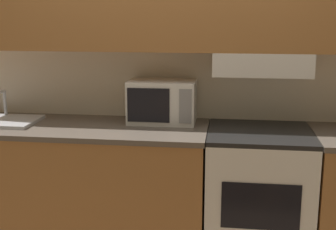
% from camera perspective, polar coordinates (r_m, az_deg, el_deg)
% --- Properties ---
extents(ground_plane, '(16.00, 16.00, 0.00)m').
position_cam_1_polar(ground_plane, '(3.88, 0.42, -13.52)').
color(ground_plane, brown).
extents(wall_back, '(5.55, 0.38, 2.55)m').
position_cam_1_polar(wall_back, '(3.43, 0.62, 8.61)').
color(wall_back, silver).
rests_on(wall_back, ground_plane).
extents(lower_counter_main, '(1.88, 0.69, 0.91)m').
position_cam_1_polar(lower_counter_main, '(3.53, -10.86, -8.39)').
color(lower_counter_main, '#A36B38').
rests_on(lower_counter_main, ground_plane).
extents(stove_range, '(0.70, 0.67, 0.91)m').
position_cam_1_polar(stove_range, '(3.37, 10.85, -9.45)').
color(stove_range, white).
rests_on(stove_range, ground_plane).
extents(microwave, '(0.48, 0.30, 0.31)m').
position_cam_1_polar(microwave, '(3.38, -0.71, 1.64)').
color(microwave, white).
rests_on(microwave, lower_counter_main).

